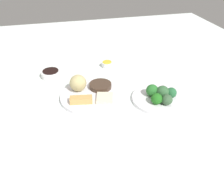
# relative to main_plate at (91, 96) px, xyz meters

# --- Properties ---
(tabletop) EXTENTS (2.20, 2.20, 0.02)m
(tabletop) POSITION_rel_main_plate_xyz_m (0.02, 0.04, -0.02)
(tabletop) COLOR white
(tabletop) RESTS_ON ground
(main_plate) EXTENTS (0.26, 0.26, 0.02)m
(main_plate) POSITION_rel_main_plate_xyz_m (0.00, 0.00, 0.00)
(main_plate) COLOR white
(main_plate) RESTS_ON tabletop
(rice_scoop) EXTENTS (0.07, 0.07, 0.07)m
(rice_scoop) POSITION_rel_main_plate_xyz_m (-0.05, 0.05, 0.04)
(rice_scoop) COLOR tan
(rice_scoop) RESTS_ON main_plate
(spring_roll) EXTENTS (0.09, 0.05, 0.03)m
(spring_roll) POSITION_rel_main_plate_xyz_m (-0.05, -0.05, 0.02)
(spring_roll) COLOR tan
(spring_roll) RESTS_ON main_plate
(crab_rangoon_wonton) EXTENTS (0.08, 0.09, 0.01)m
(crab_rangoon_wonton) POSITION_rel_main_plate_xyz_m (0.05, -0.05, 0.01)
(crab_rangoon_wonton) COLOR beige
(crab_rangoon_wonton) RESTS_ON main_plate
(stir_fry_heap) EXTENTS (0.10, 0.10, 0.02)m
(stir_fry_heap) POSITION_rel_main_plate_xyz_m (0.05, 0.05, 0.02)
(stir_fry_heap) COLOR #412F23
(stir_fry_heap) RESTS_ON main_plate
(broccoli_plate) EXTENTS (0.23, 0.23, 0.01)m
(broccoli_plate) POSITION_rel_main_plate_xyz_m (0.27, -0.09, -0.00)
(broccoli_plate) COLOR white
(broccoli_plate) RESTS_ON tabletop
(broccoli_floret_0) EXTENTS (0.05, 0.05, 0.05)m
(broccoli_floret_0) POSITION_rel_main_plate_xyz_m (0.28, -0.09, 0.03)
(broccoli_floret_0) COLOR #325E36
(broccoli_floret_0) RESTS_ON broccoli_plate
(broccoli_floret_1) EXTENTS (0.04, 0.04, 0.04)m
(broccoli_floret_1) POSITION_rel_main_plate_xyz_m (0.28, -0.14, 0.03)
(broccoli_floret_1) COLOR #375737
(broccoli_floret_1) RESTS_ON broccoli_plate
(broccoli_floret_2) EXTENTS (0.05, 0.05, 0.05)m
(broccoli_floret_2) POSITION_rel_main_plate_xyz_m (0.24, -0.12, 0.03)
(broccoli_floret_2) COLOR #20681C
(broccoli_floret_2) RESTS_ON broccoli_plate
(broccoli_floret_3) EXTENTS (0.05, 0.05, 0.05)m
(broccoli_floret_3) POSITION_rel_main_plate_xyz_m (0.25, -0.07, 0.03)
(broccoli_floret_3) COLOR #286E2A
(broccoli_floret_3) RESTS_ON broccoli_plate
(broccoli_floret_4) EXTENTS (0.04, 0.04, 0.04)m
(broccoli_floret_4) POSITION_rel_main_plate_xyz_m (0.32, -0.10, 0.03)
(broccoli_floret_4) COLOR #246135
(broccoli_floret_4) RESTS_ON broccoli_plate
(soy_sauce_bowl) EXTENTS (0.09, 0.09, 0.03)m
(soy_sauce_bowl) POSITION_rel_main_plate_xyz_m (-0.16, 0.23, 0.01)
(soy_sauce_bowl) COLOR white
(soy_sauce_bowl) RESTS_ON tabletop
(soy_sauce_bowl_liquid) EXTENTS (0.08, 0.08, 0.00)m
(soy_sauce_bowl_liquid) POSITION_rel_main_plate_xyz_m (-0.16, 0.23, 0.03)
(soy_sauce_bowl_liquid) COLOR black
(soy_sauce_bowl_liquid) RESTS_ON soy_sauce_bowl
(sauce_ramekin_hot_mustard) EXTENTS (0.06, 0.06, 0.03)m
(sauce_ramekin_hot_mustard) POSITION_rel_main_plate_xyz_m (0.13, 0.27, 0.01)
(sauce_ramekin_hot_mustard) COLOR white
(sauce_ramekin_hot_mustard) RESTS_ON tabletop
(sauce_ramekin_hot_mustard_liquid) EXTENTS (0.05, 0.05, 0.00)m
(sauce_ramekin_hot_mustard_liquid) POSITION_rel_main_plate_xyz_m (0.13, 0.27, 0.02)
(sauce_ramekin_hot_mustard_liquid) COLOR gold
(sauce_ramekin_hot_mustard_liquid) RESTS_ON sauce_ramekin_hot_mustard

